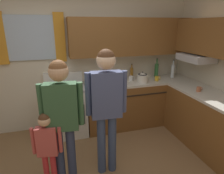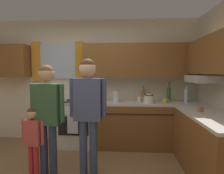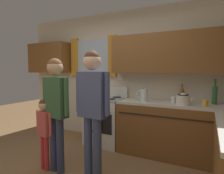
{
  "view_description": "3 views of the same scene",
  "coord_description": "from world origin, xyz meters",
  "px_view_note": "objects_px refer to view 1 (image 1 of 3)",
  "views": [
    {
      "loc": [
        -0.3,
        -1.78,
        1.94
      ],
      "look_at": [
        0.43,
        0.68,
        1.11
      ],
      "focal_mm": 31.07,
      "sensor_mm": 36.0,
      "label": 1
    },
    {
      "loc": [
        0.75,
        -2.15,
        1.5
      ],
      "look_at": [
        0.57,
        0.93,
        1.25
      ],
      "focal_mm": 29.85,
      "sensor_mm": 36.0,
      "label": 2
    },
    {
      "loc": [
        1.59,
        -1.68,
        1.42
      ],
      "look_at": [
        0.25,
        0.97,
        1.17
      ],
      "focal_mm": 30.7,
      "sensor_mm": 36.0,
      "label": 3
    }
  ],
  "objects_px": {
    "bottle_tall_clear": "(173,71)",
    "adult_holding_child": "(62,112)",
    "stovetop_kettle": "(143,77)",
    "small_child": "(47,144)",
    "cup_terracotta": "(199,89)",
    "adult_in_plaid": "(106,100)",
    "bottle_wine_green": "(156,70)",
    "water_pitcher": "(110,79)",
    "mug_ceramic_white": "(131,78)",
    "bottle_oil_amber": "(132,72)",
    "mug_mustard_yellow": "(157,79)",
    "stove_oven": "(66,109)"
  },
  "relations": [
    {
      "from": "bottle_wine_green",
      "to": "stovetop_kettle",
      "type": "relative_size",
      "value": 1.44
    },
    {
      "from": "stove_oven",
      "to": "adult_in_plaid",
      "type": "xyz_separation_m",
      "value": [
        0.45,
        -1.17,
        0.59
      ]
    },
    {
      "from": "mug_ceramic_white",
      "to": "small_child",
      "type": "bearing_deg",
      "value": -139.59
    },
    {
      "from": "cup_terracotta",
      "to": "mug_ceramic_white",
      "type": "height_order",
      "value": "mug_ceramic_white"
    },
    {
      "from": "stovetop_kettle",
      "to": "water_pitcher",
      "type": "height_order",
      "value": "water_pitcher"
    },
    {
      "from": "adult_holding_child",
      "to": "adult_in_plaid",
      "type": "bearing_deg",
      "value": 8.33
    },
    {
      "from": "cup_terracotta",
      "to": "adult_in_plaid",
      "type": "relative_size",
      "value": 0.06
    },
    {
      "from": "stovetop_kettle",
      "to": "small_child",
      "type": "height_order",
      "value": "stovetop_kettle"
    },
    {
      "from": "mug_ceramic_white",
      "to": "stovetop_kettle",
      "type": "height_order",
      "value": "stovetop_kettle"
    },
    {
      "from": "bottle_wine_green",
      "to": "mug_ceramic_white",
      "type": "height_order",
      "value": "bottle_wine_green"
    },
    {
      "from": "stove_oven",
      "to": "bottle_tall_clear",
      "type": "height_order",
      "value": "bottle_tall_clear"
    },
    {
      "from": "bottle_wine_green",
      "to": "small_child",
      "type": "distance_m",
      "value": 2.61
    },
    {
      "from": "bottle_oil_amber",
      "to": "stovetop_kettle",
      "type": "height_order",
      "value": "bottle_oil_amber"
    },
    {
      "from": "cup_terracotta",
      "to": "small_child",
      "type": "height_order",
      "value": "small_child"
    },
    {
      "from": "bottle_oil_amber",
      "to": "bottle_tall_clear",
      "type": "relative_size",
      "value": 0.78
    },
    {
      "from": "bottle_oil_amber",
      "to": "water_pitcher",
      "type": "xyz_separation_m",
      "value": [
        -0.57,
        -0.35,
        0.0
      ]
    },
    {
      "from": "bottle_tall_clear",
      "to": "adult_in_plaid",
      "type": "bearing_deg",
      "value": -145.26
    },
    {
      "from": "bottle_wine_green",
      "to": "water_pitcher",
      "type": "xyz_separation_m",
      "value": [
        -1.07,
        -0.23,
        -0.04
      ]
    },
    {
      "from": "water_pitcher",
      "to": "adult_holding_child",
      "type": "bearing_deg",
      "value": -127.8
    },
    {
      "from": "bottle_tall_clear",
      "to": "small_child",
      "type": "distance_m",
      "value": 2.82
    },
    {
      "from": "stovetop_kettle",
      "to": "mug_mustard_yellow",
      "type": "bearing_deg",
      "value": 2.55
    },
    {
      "from": "stove_oven",
      "to": "adult_in_plaid",
      "type": "bearing_deg",
      "value": -69.17
    },
    {
      "from": "cup_terracotta",
      "to": "adult_holding_child",
      "type": "relative_size",
      "value": 0.07
    },
    {
      "from": "cup_terracotta",
      "to": "mug_mustard_yellow",
      "type": "relative_size",
      "value": 0.91
    },
    {
      "from": "bottle_wine_green",
      "to": "bottle_tall_clear",
      "type": "xyz_separation_m",
      "value": [
        0.31,
        -0.1,
        -0.01
      ]
    },
    {
      "from": "bottle_wine_green",
      "to": "cup_terracotta",
      "type": "bearing_deg",
      "value": -77.62
    },
    {
      "from": "mug_ceramic_white",
      "to": "mug_mustard_yellow",
      "type": "bearing_deg",
      "value": -17.35
    },
    {
      "from": "cup_terracotta",
      "to": "stove_oven",
      "type": "bearing_deg",
      "value": 157.04
    },
    {
      "from": "mug_ceramic_white",
      "to": "mug_mustard_yellow",
      "type": "distance_m",
      "value": 0.5
    },
    {
      "from": "cup_terracotta",
      "to": "mug_mustard_yellow",
      "type": "xyz_separation_m",
      "value": [
        -0.34,
        0.76,
        0.01
      ]
    },
    {
      "from": "bottle_tall_clear",
      "to": "stovetop_kettle",
      "type": "xyz_separation_m",
      "value": [
        -0.75,
        -0.16,
        -0.05
      ]
    },
    {
      "from": "mug_mustard_yellow",
      "to": "bottle_oil_amber",
      "type": "bearing_deg",
      "value": 136.22
    },
    {
      "from": "water_pitcher",
      "to": "stovetop_kettle",
      "type": "bearing_deg",
      "value": -2.37
    },
    {
      "from": "adult_in_plaid",
      "to": "small_child",
      "type": "relative_size",
      "value": 1.64
    },
    {
      "from": "stove_oven",
      "to": "bottle_wine_green",
      "type": "bearing_deg",
      "value": 3.91
    },
    {
      "from": "bottle_tall_clear",
      "to": "mug_mustard_yellow",
      "type": "bearing_deg",
      "value": -161.72
    },
    {
      "from": "bottle_tall_clear",
      "to": "adult_holding_child",
      "type": "relative_size",
      "value": 0.23
    },
    {
      "from": "bottle_oil_amber",
      "to": "adult_in_plaid",
      "type": "relative_size",
      "value": 0.17
    },
    {
      "from": "adult_in_plaid",
      "to": "small_child",
      "type": "distance_m",
      "value": 0.86
    },
    {
      "from": "bottle_oil_amber",
      "to": "adult_in_plaid",
      "type": "bearing_deg",
      "value": -122.82
    },
    {
      "from": "bottle_tall_clear",
      "to": "bottle_oil_amber",
      "type": "bearing_deg",
      "value": 164.81
    },
    {
      "from": "bottle_tall_clear",
      "to": "stovetop_kettle",
      "type": "bearing_deg",
      "value": -168.12
    },
    {
      "from": "mug_ceramic_white",
      "to": "adult_in_plaid",
      "type": "height_order",
      "value": "adult_in_plaid"
    },
    {
      "from": "water_pitcher",
      "to": "small_child",
      "type": "bearing_deg",
      "value": -132.4
    },
    {
      "from": "bottle_wine_green",
      "to": "mug_mustard_yellow",
      "type": "height_order",
      "value": "bottle_wine_green"
    },
    {
      "from": "mug_ceramic_white",
      "to": "stovetop_kettle",
      "type": "distance_m",
      "value": 0.24
    },
    {
      "from": "cup_terracotta",
      "to": "small_child",
      "type": "bearing_deg",
      "value": -170.13
    },
    {
      "from": "bottle_wine_green",
      "to": "adult_in_plaid",
      "type": "distance_m",
      "value": 1.92
    },
    {
      "from": "bottle_oil_amber",
      "to": "bottle_wine_green",
      "type": "relative_size",
      "value": 0.73
    },
    {
      "from": "stovetop_kettle",
      "to": "adult_holding_child",
      "type": "height_order",
      "value": "adult_holding_child"
    }
  ]
}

